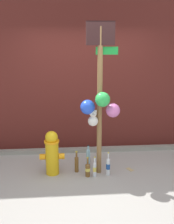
# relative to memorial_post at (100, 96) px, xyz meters

# --- Properties ---
(ground_plane) EXTENTS (14.00, 14.00, 0.00)m
(ground_plane) POSITION_rel_memorial_post_xyz_m (-0.15, -0.37, -1.37)
(ground_plane) COLOR #9E9B93
(building_wall) EXTENTS (10.00, 0.20, 3.60)m
(building_wall) POSITION_rel_memorial_post_xyz_m (-0.15, 1.30, 0.43)
(building_wall) COLOR #561E19
(building_wall) RESTS_ON ground_plane
(curb_strip) EXTENTS (8.00, 0.12, 0.08)m
(curb_strip) POSITION_rel_memorial_post_xyz_m (-0.15, 0.95, -1.33)
(curb_strip) COLOR gray
(curb_strip) RESTS_ON ground_plane
(memorial_post) EXTENTS (0.65, 0.48, 2.51)m
(memorial_post) POSITION_rel_memorial_post_xyz_m (0.00, 0.00, 0.00)
(memorial_post) COLOR olive
(memorial_post) RESTS_ON ground_plane
(fire_hydrant) EXTENTS (0.42, 0.25, 0.77)m
(fire_hydrant) POSITION_rel_memorial_post_xyz_m (-0.79, 0.06, -0.98)
(fire_hydrant) COLOR gold
(fire_hydrant) RESTS_ON ground_plane
(bottle_0) EXTENTS (0.06, 0.06, 0.36)m
(bottle_0) POSITION_rel_memorial_post_xyz_m (-0.08, -0.10, -1.22)
(bottle_0) COLOR silver
(bottle_0) RESTS_ON ground_plane
(bottle_1) EXTENTS (0.06, 0.06, 0.36)m
(bottle_1) POSITION_rel_memorial_post_xyz_m (0.01, 0.20, -1.22)
(bottle_1) COLOR #B2DBEA
(bottle_1) RESTS_ON ground_plane
(bottle_2) EXTENTS (0.08, 0.08, 0.35)m
(bottle_2) POSITION_rel_memorial_post_xyz_m (-0.20, -0.09, -1.24)
(bottle_2) COLOR brown
(bottle_2) RESTS_ON ground_plane
(bottle_3) EXTENTS (0.07, 0.07, 0.41)m
(bottle_3) POSITION_rel_memorial_post_xyz_m (0.15, -0.07, -1.20)
(bottle_3) COLOR silver
(bottle_3) RESTS_ON ground_plane
(bottle_4) EXTENTS (0.07, 0.07, 0.38)m
(bottle_4) POSITION_rel_memorial_post_xyz_m (-0.38, 0.09, -1.21)
(bottle_4) COLOR brown
(bottle_4) RESTS_ON ground_plane
(bottle_5) EXTENTS (0.07, 0.07, 0.39)m
(bottle_5) POSITION_rel_memorial_post_xyz_m (-0.15, 0.33, -1.20)
(bottle_5) COLOR #93CCE0
(bottle_5) RESTS_ON ground_plane
(litter_0) EXTENTS (0.14, 0.16, 0.01)m
(litter_0) POSITION_rel_memorial_post_xyz_m (0.57, 0.09, -1.36)
(litter_0) COLOR tan
(litter_0) RESTS_ON ground_plane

